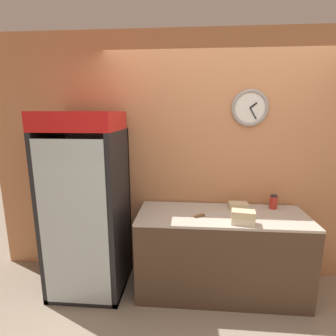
% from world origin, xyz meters
% --- Properties ---
extents(wall_back, '(5.20, 0.10, 2.70)m').
position_xyz_m(wall_back, '(0.00, 1.24, 1.35)').
color(wall_back, tan).
rests_on(wall_back, ground_plane).
extents(prep_counter, '(1.70, 0.64, 0.86)m').
position_xyz_m(prep_counter, '(0.00, 0.87, 0.43)').
color(prep_counter, '#4C3828').
rests_on(prep_counter, ground_plane).
extents(beverage_cooler, '(0.74, 0.70, 1.88)m').
position_xyz_m(beverage_cooler, '(-1.38, 0.88, 1.03)').
color(beverage_cooler, black).
rests_on(beverage_cooler, ground_plane).
extents(sandwich_stack_bottom, '(0.22, 0.15, 0.06)m').
position_xyz_m(sandwich_stack_bottom, '(0.16, 0.65, 0.90)').
color(sandwich_stack_bottom, beige).
rests_on(sandwich_stack_bottom, prep_counter).
extents(sandwich_stack_middle, '(0.22, 0.15, 0.06)m').
position_xyz_m(sandwich_stack_middle, '(0.16, 0.65, 0.96)').
color(sandwich_stack_middle, beige).
rests_on(sandwich_stack_middle, sandwich_stack_bottom).
extents(sandwich_flat_left, '(0.20, 0.12, 0.07)m').
position_xyz_m(sandwich_flat_left, '(0.19, 1.04, 0.90)').
color(sandwich_flat_left, beige).
rests_on(sandwich_flat_left, prep_counter).
extents(chefs_knife, '(0.32, 0.18, 0.02)m').
position_xyz_m(chefs_knife, '(-0.17, 0.81, 0.87)').
color(chefs_knife, silver).
rests_on(chefs_knife, prep_counter).
extents(condiment_jar, '(0.08, 0.08, 0.15)m').
position_xyz_m(condiment_jar, '(0.56, 1.07, 0.94)').
color(condiment_jar, '#B72D23').
rests_on(condiment_jar, prep_counter).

